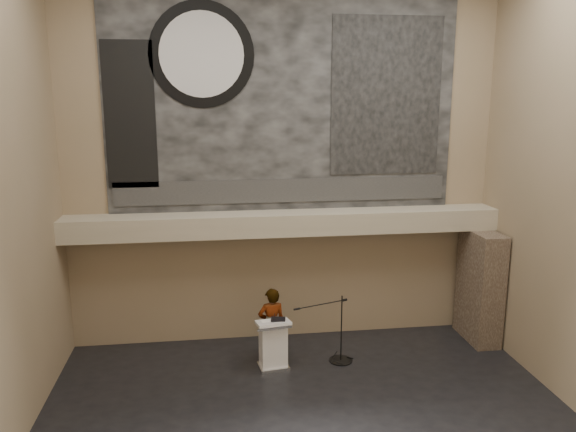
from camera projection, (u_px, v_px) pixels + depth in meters
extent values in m
plane|color=black|center=(312.00, 427.00, 10.09)|extent=(10.00, 10.00, 0.00)
cube|color=#8A7657|center=(283.00, 165.00, 13.05)|extent=(10.00, 0.02, 8.50)
cube|color=#8A7657|center=(392.00, 269.00, 5.31)|extent=(10.00, 0.02, 8.50)
cube|color=tan|center=(286.00, 223.00, 12.94)|extent=(10.00, 0.80, 0.50)
cylinder|color=#B2893D|center=(216.00, 238.00, 12.74)|extent=(0.04, 0.04, 0.06)
cylinder|color=#B2893D|center=(366.00, 232.00, 13.20)|extent=(0.04, 0.04, 0.06)
cube|color=black|center=(283.00, 101.00, 12.71)|extent=(8.00, 0.05, 5.00)
cube|color=#2B2B2B|center=(284.00, 191.00, 13.11)|extent=(7.76, 0.02, 0.55)
cylinder|color=black|center=(202.00, 55.00, 12.22)|extent=(2.30, 0.02, 2.30)
cylinder|color=silver|center=(202.00, 55.00, 12.20)|extent=(1.84, 0.02, 1.84)
cube|color=black|center=(386.00, 97.00, 12.97)|extent=(2.60, 0.02, 3.60)
cube|color=black|center=(130.00, 115.00, 12.28)|extent=(1.10, 0.02, 3.20)
cube|color=#433529|center=(480.00, 286.00, 13.47)|extent=(0.60, 1.40, 2.70)
cube|color=silver|center=(273.00, 366.00, 12.25)|extent=(0.70, 0.57, 0.08)
cube|color=white|center=(273.00, 344.00, 12.14)|extent=(0.61, 0.46, 0.96)
cube|color=white|center=(273.00, 323.00, 12.01)|extent=(0.78, 0.60, 0.13)
cube|color=black|center=(278.00, 320.00, 12.06)|extent=(0.34, 0.29, 0.04)
cube|color=white|center=(268.00, 322.00, 11.95)|extent=(0.31, 0.36, 0.00)
imported|color=silver|center=(272.00, 325.00, 12.46)|extent=(0.67, 0.49, 1.69)
cylinder|color=black|center=(341.00, 360.00, 12.59)|extent=(0.52, 0.52, 0.02)
cylinder|color=black|center=(341.00, 329.00, 12.43)|extent=(0.03, 0.03, 1.55)
cylinder|color=black|center=(320.00, 305.00, 12.04)|extent=(1.18, 0.42, 0.02)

